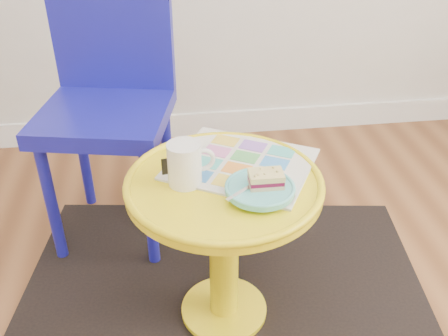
{
  "coord_description": "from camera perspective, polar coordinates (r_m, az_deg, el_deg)",
  "views": [
    {
      "loc": [
        0.06,
        -0.26,
        1.21
      ],
      "look_at": [
        0.2,
        0.81,
        0.53
      ],
      "focal_mm": 40.0,
      "sensor_mm": 36.0,
      "label": 1
    }
  ],
  "objects": [
    {
      "name": "chair",
      "position": [
        1.74,
        -13.04,
        8.66
      ],
      "size": [
        0.49,
        0.49,
        0.94
      ],
      "rotation": [
        0.0,
        0.0,
        -0.21
      ],
      "color": "#171798",
      "rests_on": "ground"
    },
    {
      "name": "mug",
      "position": [
        1.26,
        -4.43,
        0.61
      ],
      "size": [
        0.12,
        0.09,
        0.11
      ],
      "rotation": [
        0.0,
        0.0,
        0.12
      ],
      "color": "white",
      "rests_on": "side_table"
    },
    {
      "name": "side_table",
      "position": [
        1.38,
        -0.0,
        -6.29
      ],
      "size": [
        0.52,
        0.52,
        0.49
      ],
      "color": "yellow",
      "rests_on": "ground"
    },
    {
      "name": "cake_slice",
      "position": [
        1.23,
        4.82,
        -1.24
      ],
      "size": [
        0.09,
        0.06,
        0.04
      ],
      "rotation": [
        0.0,
        0.0,
        -0.02
      ],
      "color": "#D3BC8C",
      "rests_on": "plate"
    },
    {
      "name": "newspaper",
      "position": [
        1.36,
        1.97,
        0.48
      ],
      "size": [
        0.47,
        0.45,
        0.01
      ],
      "primitive_type": "cube",
      "rotation": [
        0.0,
        0.0,
        -0.52
      ],
      "color": "silver",
      "rests_on": "side_table"
    },
    {
      "name": "fork",
      "position": [
        1.22,
        2.85,
        -2.24
      ],
      "size": [
        0.12,
        0.1,
        0.0
      ],
      "rotation": [
        0.0,
        0.0,
        -0.91
      ],
      "color": "silver",
      "rests_on": "plate"
    },
    {
      "name": "plate",
      "position": [
        1.24,
        4.13,
        -2.43
      ],
      "size": [
        0.17,
        0.17,
        0.02
      ],
      "color": "#5EC7C6",
      "rests_on": "newspaper"
    },
    {
      "name": "rug",
      "position": [
        1.62,
        -0.0,
        -16.02
      ],
      "size": [
        1.44,
        1.27,
        0.01
      ],
      "primitive_type": "cube",
      "rotation": [
        0.0,
        0.0,
        -0.14
      ],
      "color": "black",
      "rests_on": "ground"
    }
  ]
}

